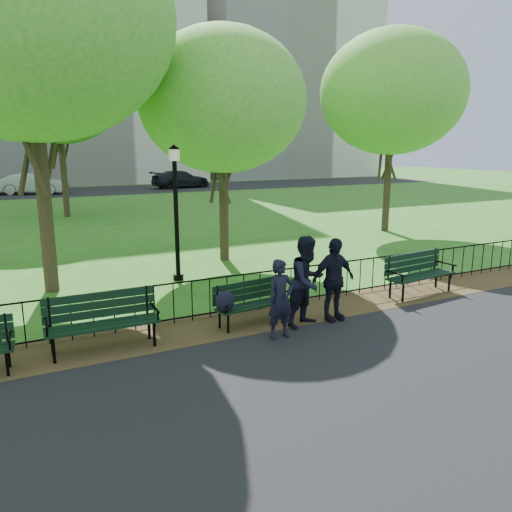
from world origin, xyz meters
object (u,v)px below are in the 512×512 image
tree_far_c (57,85)px  tree_near_w (27,14)px  lamppost (176,208)px  person_left (281,299)px  person_right (333,279)px  park_bench_main (240,299)px  sedan_silver (33,184)px  tree_near_e (222,101)px  tree_mid_e (392,93)px  park_bench_right_a (418,269)px  park_bench_left_a (102,315)px  sedan_dark (181,179)px  person_mid (307,281)px

tree_far_c → tree_near_w: bearing=-98.0°
lamppost → person_left: lamppost is taller
person_left → person_right: size_ratio=0.87×
park_bench_main → sedan_silver: (-1.91, 32.79, 0.22)m
tree_near_e → tree_mid_e: (8.46, 2.04, 0.80)m
lamppost → tree_far_c: bearing=94.7°
park_bench_right_a → tree_mid_e: size_ratio=0.24×
park_bench_main → park_bench_right_a: 4.91m
park_bench_right_a → lamppost: 6.43m
park_bench_left_a → park_bench_right_a: 7.60m
person_left → tree_far_c: bearing=89.8°
park_bench_main → park_bench_right_a: (4.91, 0.14, 0.05)m
park_bench_left_a → person_left: person_left is taller
park_bench_main → sedan_dark: (9.95, 33.41, 0.16)m
person_mid → person_right: 0.65m
park_bench_left_a → lamppost: 5.03m
person_right → sedan_silver: 33.50m
park_bench_main → person_right: bearing=-21.3°
park_bench_right_a → person_left: (-4.47, -1.00, 0.14)m
tree_mid_e → person_left: bearing=-139.5°
tree_far_c → person_right: (3.08, -19.25, -5.66)m
person_left → person_right: 1.54m
park_bench_right_a → person_mid: bearing=-175.9°
park_bench_left_a → person_mid: size_ratio=1.07×
tree_near_e → park_bench_left_a: bearing=-130.5°
park_bench_right_a → sedan_silver: size_ratio=0.42×
tree_near_w → tree_near_e: size_ratio=1.32×
person_left → sedan_dark: person_left is taller
person_right → person_left: bearing=-167.2°
person_right → sedan_dark: bearing=75.1°
park_bench_main → person_left: 0.99m
tree_near_e → person_left: size_ratio=4.65×
tree_near_w → person_right: (5.09, -5.02, -5.64)m
park_bench_main → person_left: person_left is taller
park_bench_left_a → sedan_silver: (0.78, 32.67, 0.17)m
tree_far_c → person_right: 20.30m
person_mid → tree_near_e: bearing=64.0°
park_bench_left_a → sedan_silver: bearing=90.1°
park_bench_left_a → tree_far_c: bearing=86.8°
park_bench_left_a → person_right: person_right is taller
lamppost → tree_far_c: tree_far_c is taller
sedan_dark → tree_near_w: bearing=147.5°
tree_far_c → person_right: size_ratio=5.36×
park_bench_left_a → park_bench_right_a: size_ratio=0.99×
lamppost → sedan_dark: bearing=71.3°
park_bench_main → person_mid: size_ratio=0.98×
park_bench_left_a → person_mid: person_mid is taller
park_bench_right_a → person_left: person_left is taller
person_right → sedan_silver: (-3.83, 33.28, -0.08)m
lamppost → person_left: 5.15m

